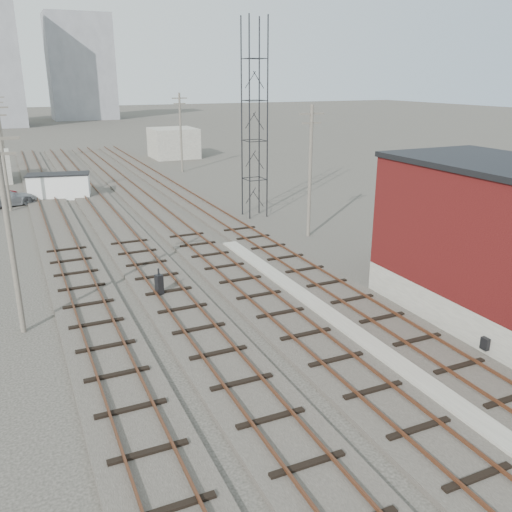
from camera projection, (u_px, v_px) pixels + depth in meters
ground at (124, 173)px, 63.42m from camera, size 320.00×320.00×0.00m
track_right at (203, 207)px, 46.23m from camera, size 3.20×90.00×0.39m
track_mid_right at (157, 212)px, 44.65m from camera, size 3.20×90.00×0.39m
track_mid_left at (108, 217)px, 43.08m from camera, size 3.20×90.00×0.39m
track_left at (55, 222)px, 41.51m from camera, size 3.20×90.00×0.39m
platform_curb at (347, 330)px, 23.84m from camera, size 0.90×28.00×0.26m
brick_building at (511, 247)px, 23.76m from camera, size 6.54×12.20×7.22m
lattice_tower at (254, 121)px, 41.62m from camera, size 1.60×1.60×15.00m
utility_pole_left_a at (8, 227)px, 22.44m from camera, size 1.80×0.24×9.00m
utility_pole_left_b at (3, 153)px, 44.03m from camera, size 1.80×0.24×9.00m
utility_pole_left_c at (1, 128)px, 65.63m from camera, size 1.80×0.24×9.00m
utility_pole_right_a at (310, 168)px, 36.82m from camera, size 1.80×0.24×9.00m
utility_pole_right_b at (181, 130)px, 62.74m from camera, size 1.80×0.24×9.00m
apartment_right at (81, 67)px, 140.21m from camera, size 16.00×12.00×26.00m
shed_right at (174, 143)px, 74.97m from camera, size 6.00×6.00×4.00m
switch_stand at (159, 285)px, 27.40m from camera, size 0.42×0.42×1.47m
site_trailer at (59, 186)px, 49.80m from camera, size 5.84×3.39×2.31m
car_grey at (4, 198)px, 46.85m from camera, size 5.55×3.57×1.50m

